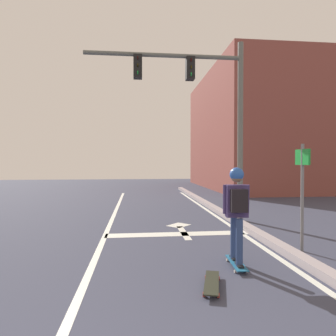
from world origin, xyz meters
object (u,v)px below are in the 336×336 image
object	(u,v)px
skateboard	(236,263)
traffic_signal_mast	(200,95)
skater	(237,203)
spare_skateboard	(212,283)
street_sign_post	(302,181)

from	to	relation	value
skateboard	traffic_signal_mast	bearing A→B (deg)	86.69
skateboard	skater	world-z (taller)	skater
spare_skateboard	street_sign_post	xyz separation A→B (m)	(2.13, 1.44, 1.28)
skateboard	spare_skateboard	bearing A→B (deg)	-128.50
skateboard	spare_skateboard	xyz separation A→B (m)	(-0.60, -0.76, 0.01)
skater	spare_skateboard	distance (m)	1.36
traffic_signal_mast	street_sign_post	bearing A→B (deg)	-67.12
skateboard	street_sign_post	bearing A→B (deg)	24.08
street_sign_post	spare_skateboard	bearing A→B (deg)	-145.90
street_sign_post	skateboard	bearing A→B (deg)	-155.92
street_sign_post	skater	bearing A→B (deg)	-155.36
traffic_signal_mast	street_sign_post	world-z (taller)	traffic_signal_mast
skateboard	traffic_signal_mast	distance (m)	5.20
spare_skateboard	street_sign_post	bearing A→B (deg)	34.10
spare_skateboard	traffic_signal_mast	size ratio (longest dim) A/B	0.16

